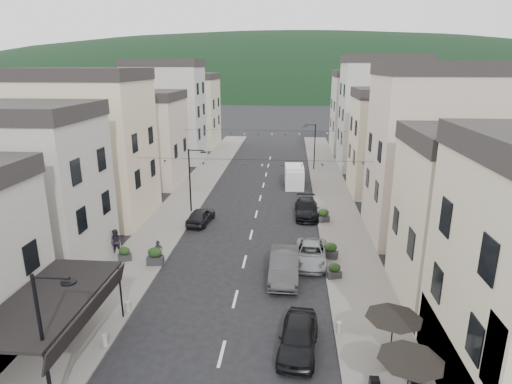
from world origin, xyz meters
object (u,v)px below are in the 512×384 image
at_px(parked_car_b, 284,265).
at_px(parked_car_e, 201,216).
at_px(pedestrian_a, 159,252).
at_px(parked_car_c, 311,254).
at_px(parked_car_d, 307,209).
at_px(pedestrian_b, 116,242).
at_px(delivery_van, 294,175).
at_px(parked_car_a, 298,337).

bearing_deg(parked_car_b, parked_car_e, 128.85).
height_order(parked_car_e, pedestrian_a, pedestrian_a).
relative_size(parked_car_c, pedestrian_a, 2.93).
distance_m(parked_car_c, parked_car_d, 9.58).
relative_size(parked_car_b, parked_car_d, 1.03).
bearing_deg(pedestrian_a, pedestrian_b, 150.05).
relative_size(parked_car_b, pedestrian_a, 3.17).
height_order(parked_car_b, pedestrian_a, pedestrian_a).
distance_m(parked_car_b, delivery_van, 22.21).
bearing_deg(pedestrian_b, parked_car_c, 4.01).
distance_m(parked_car_b, parked_car_e, 11.91).
bearing_deg(delivery_van, parked_car_c, -88.63).
relative_size(parked_car_b, parked_car_e, 1.30).
relative_size(pedestrian_a, pedestrian_b, 0.86).
bearing_deg(delivery_van, pedestrian_b, -124.28).
bearing_deg(parked_car_e, pedestrian_b, 64.52).
xyz_separation_m(parked_car_a, parked_car_e, (-8.22, 16.65, -0.06)).
bearing_deg(parked_car_c, pedestrian_a, -169.83).
bearing_deg(parked_car_d, parked_car_e, -164.77).
xyz_separation_m(delivery_van, pedestrian_b, (-12.68, -19.96, -0.13)).
xyz_separation_m(parked_car_b, pedestrian_b, (-12.00, 2.24, 0.22)).
height_order(delivery_van, pedestrian_a, delivery_van).
xyz_separation_m(delivery_van, pedestrian_a, (-9.28, -21.05, -0.26)).
bearing_deg(pedestrian_a, parked_car_c, -5.54).
bearing_deg(pedestrian_b, parked_car_d, 38.61).
relative_size(parked_car_a, parked_car_b, 0.84).
xyz_separation_m(parked_car_b, delivery_van, (0.68, 22.20, 0.35)).
height_order(parked_car_b, pedestrian_b, pedestrian_b).
height_order(parked_car_b, parked_car_e, parked_car_b).
relative_size(delivery_van, pedestrian_b, 2.71).
bearing_deg(delivery_van, pedestrian_a, -115.65).
distance_m(parked_car_b, parked_car_c, 2.97).
bearing_deg(pedestrian_a, parked_car_e, 69.48).
relative_size(parked_car_d, pedestrian_b, 2.63).
xyz_separation_m(parked_car_d, delivery_van, (-1.12, 10.26, 0.47)).
distance_m(pedestrian_a, pedestrian_b, 3.57).
relative_size(parked_car_d, parked_car_e, 1.25).
distance_m(parked_car_a, pedestrian_a, 12.66).
bearing_deg(parked_car_d, parked_car_b, -99.14).
bearing_deg(parked_car_a, pedestrian_b, 149.22).
bearing_deg(parked_car_d, pedestrian_a, -134.51).
bearing_deg(parked_car_c, pedestrian_b, -175.97).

